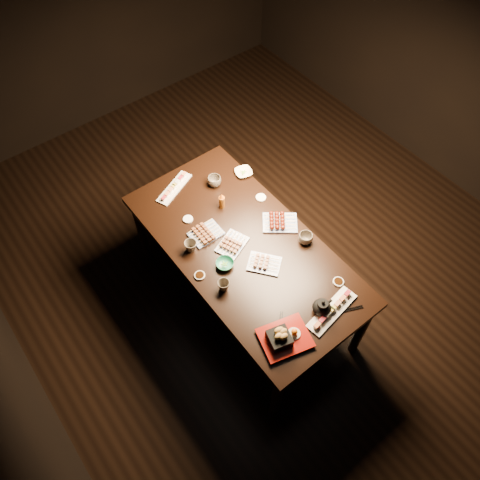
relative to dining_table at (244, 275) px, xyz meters
The scene contains 23 objects.
ground 0.59m from the dining_table, 28.24° to the left, with size 5.00×5.00×0.00m, color black.
dining_table is the anchor object (origin of this frame).
sushi_platter_near 0.83m from the dining_table, 80.09° to the right, with size 0.39×0.11×0.05m, color white, non-canonical shape.
sushi_platter_far 0.84m from the dining_table, 97.01° to the left, with size 0.35×0.10×0.04m, color white, non-canonical shape.
yakitori_plate_center 0.41m from the dining_table, 134.85° to the left, with size 0.22×0.16×0.05m, color #828EB6, non-canonical shape.
yakitori_plate_right 0.45m from the dining_table, 85.80° to the right, with size 0.21×0.16×0.05m, color #828EB6, non-canonical shape.
yakitori_plate_left 0.49m from the dining_table, 121.56° to the left, with size 0.22×0.16×0.06m, color #828EB6, non-canonical shape.
tsukune_plate 0.52m from the dining_table, ahead, with size 0.24×0.18×0.06m, color #828EB6, non-canonical shape.
edamame_bowl_green 0.44m from the dining_table, 168.11° to the right, with size 0.12×0.12×0.04m, color #2C8669.
edamame_bowl_cream 0.78m from the dining_table, 52.57° to the left, with size 0.13×0.13×0.03m, color #F8EACB.
tempura_tray 0.83m from the dining_table, 108.32° to the right, with size 0.30×0.24×0.11m, color black, non-canonical shape.
teacup_near_left 0.54m from the dining_table, 150.17° to the right, with size 0.08×0.08×0.07m, color brown.
teacup_mid_right 0.59m from the dining_table, 32.22° to the right, with size 0.10×0.10×0.08m, color brown.
teacup_far_left 0.55m from the dining_table, 146.24° to the left, with size 0.09×0.09×0.08m, color brown.
teacup_far_right 0.73m from the dining_table, 73.66° to the left, with size 0.10×0.10×0.08m, color brown.
teapot 0.81m from the dining_table, 83.53° to the right, with size 0.14×0.14×0.12m, color black, non-canonical shape.
condiment_bottle 0.59m from the dining_table, 76.71° to the left, with size 0.04×0.04×0.13m, color brown.
sauce_dish_west 0.54m from the dining_table, behind, with size 0.07×0.07×0.01m, color white.
sauce_dish_east 0.59m from the dining_table, 36.27° to the left, with size 0.08×0.08×0.01m, color white.
sauce_dish_se 0.77m from the dining_table, 62.73° to the right, with size 0.07×0.07×0.01m, color white.
sauce_dish_nw 0.60m from the dining_table, 112.35° to the left, with size 0.07×0.07×0.01m, color white.
chopsticks_near 0.75m from the dining_table, 108.39° to the right, with size 0.23×0.02×0.01m, color black, non-canonical shape.
chopsticks_se 0.88m from the dining_table, 75.62° to the right, with size 0.23×0.02×0.01m, color black, non-canonical shape.
Camera 1 is at (-1.53, -1.62, 3.39)m, focal length 35.00 mm.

